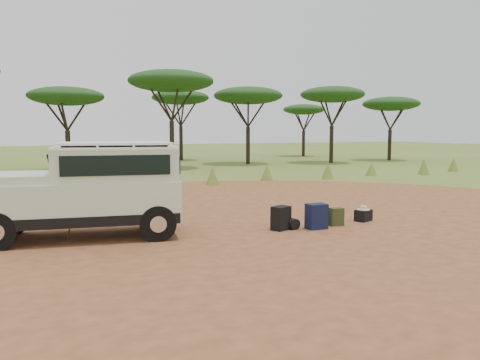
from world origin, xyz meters
name	(u,v)px	position (x,y,z in m)	size (l,w,h in m)	color
ground	(223,228)	(0.00, 0.00, 0.00)	(140.00, 140.00, 0.00)	#5A6F27
dirt_clearing	(223,228)	(0.00, 0.00, 0.00)	(23.00, 23.00, 0.01)	#995A32
grass_fringe	(144,178)	(0.12, 8.67, 0.40)	(36.60, 1.60, 0.90)	#5A6F27
acacia_treeline	(111,89)	(0.75, 19.81, 4.87)	(46.70, 13.20, 6.26)	black
safari_vehicle	(89,192)	(-2.99, 0.34, 1.00)	(4.48, 2.40, 2.07)	beige
walking_staff	(74,209)	(-3.33, 0.16, 0.67)	(0.03, 0.03, 1.39)	maroon
backpack_black	(281,218)	(1.16, -0.75, 0.28)	(0.41, 0.30, 0.57)	black
backpack_navy	(316,216)	(1.99, -0.99, 0.30)	(0.46, 0.33, 0.60)	#101B35
backpack_olive	(336,217)	(2.65, -0.87, 0.22)	(0.32, 0.23, 0.45)	#343D1C
duffel_navy	(330,216)	(2.62, -0.65, 0.20)	(0.36, 0.27, 0.40)	#101B35
hard_case	(363,215)	(3.63, -0.69, 0.15)	(0.42, 0.30, 0.30)	black
stuff_sack	(292,224)	(1.45, -0.79, 0.13)	(0.27, 0.27, 0.27)	black
safari_hat	(364,208)	(3.63, -0.69, 0.34)	(0.33, 0.33, 0.10)	beige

